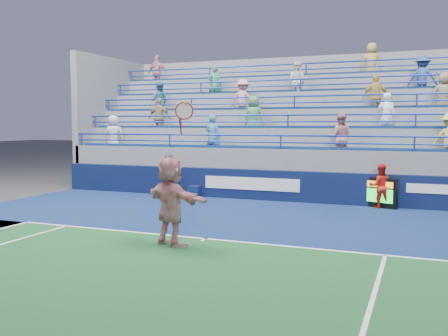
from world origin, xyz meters
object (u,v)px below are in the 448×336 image
at_px(ball_girl, 380,186).
at_px(tennis_player, 171,201).
at_px(judge_chair, 195,191).
at_px(line_judge, 169,174).
at_px(serve_speed_board, 376,193).

bearing_deg(ball_girl, tennis_player, 45.74).
bearing_deg(judge_chair, line_judge, -172.78).
bearing_deg(line_judge, ball_girl, 175.98).
relative_size(serve_speed_board, tennis_player, 0.42).
height_order(tennis_player, ball_girl, tennis_player).
relative_size(line_judge, ball_girl, 1.15).
distance_m(serve_speed_board, line_judge, 7.62).
height_order(tennis_player, line_judge, tennis_player).
relative_size(serve_speed_board, judge_chair, 1.79).
distance_m(line_judge, ball_girl, 7.73).
xyz_separation_m(judge_chair, ball_girl, (6.70, -0.02, 0.48)).
bearing_deg(tennis_player, judge_chair, 111.00).
xyz_separation_m(tennis_player, ball_girl, (4.00, 7.03, -0.29)).
distance_m(judge_chair, ball_girl, 6.72).
bearing_deg(tennis_player, line_judge, 118.33).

